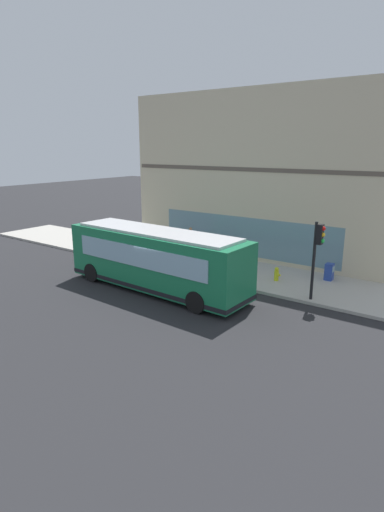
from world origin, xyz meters
name	(u,v)px	position (x,y,z in m)	size (l,w,h in m)	color
ground	(171,294)	(0.00, 0.00, 0.00)	(120.00, 120.00, 0.00)	#262628
sidewalk_curb	(224,269)	(5.00, 0.00, 0.07)	(4.80, 40.00, 0.15)	#B2ADA3
building_corner	(269,175)	(10.53, 0.00, 5.16)	(6.32, 17.22, 10.34)	beige
city_bus_nearside	(156,260)	(0.12, 1.01, 1.55)	(2.92, 10.13, 3.07)	#197247
traffic_light_near_corner	(318,246)	(2.99, -6.06, 2.69)	(0.32, 0.49, 3.64)	black
fire_hydrant	(277,274)	(4.58, -3.48, 0.51)	(0.35, 0.35, 0.74)	gold
pedestrian_near_hydrant	(190,239)	(6.43, 3.47, 1.18)	(0.32, 0.32, 1.78)	#8C3F8C
pedestrian_walking_along_curb	(99,239)	(3.26, 8.73, 1.05)	(0.32, 0.32, 1.57)	#3F8C4C
newspaper_vending_box	(329,272)	(6.30, -5.71, 0.60)	(0.44, 0.42, 0.90)	#263F99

